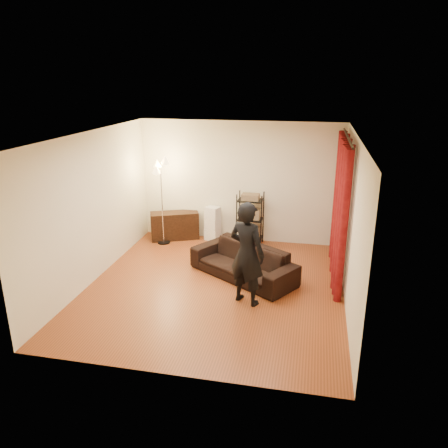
% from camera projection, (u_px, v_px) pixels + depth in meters
% --- Properties ---
extents(floor, '(5.00, 5.00, 0.00)m').
position_uv_depth(floor, '(215.00, 287.00, 7.85)').
color(floor, brown).
rests_on(floor, ground).
extents(ceiling, '(5.00, 5.00, 0.00)m').
position_uv_depth(ceiling, '(214.00, 135.00, 6.98)').
color(ceiling, white).
rests_on(ceiling, ground).
extents(wall_back, '(5.00, 0.00, 5.00)m').
position_uv_depth(wall_back, '(240.00, 182.00, 9.73)').
color(wall_back, beige).
rests_on(wall_back, ground).
extents(wall_front, '(5.00, 0.00, 5.00)m').
position_uv_depth(wall_front, '(166.00, 278.00, 5.10)').
color(wall_front, beige).
rests_on(wall_front, ground).
extents(wall_left, '(0.00, 5.00, 5.00)m').
position_uv_depth(wall_left, '(93.00, 207.00, 7.85)').
color(wall_left, beige).
rests_on(wall_left, ground).
extents(wall_right, '(0.00, 5.00, 5.00)m').
position_uv_depth(wall_right, '(351.00, 224.00, 6.98)').
color(wall_right, beige).
rests_on(wall_right, ground).
extents(curtain_rod, '(0.04, 2.65, 0.04)m').
position_uv_depth(curtain_rod, '(348.00, 137.00, 7.65)').
color(curtain_rod, black).
rests_on(curtain_rod, wall_right).
extents(curtain, '(0.22, 2.65, 2.55)m').
position_uv_depth(curtain, '(340.00, 208.00, 8.07)').
color(curtain, maroon).
rests_on(curtain, ground).
extents(sofa, '(2.19, 1.81, 0.61)m').
position_uv_depth(sofa, '(243.00, 262.00, 8.15)').
color(sofa, black).
rests_on(sofa, ground).
extents(person, '(0.75, 0.64, 1.74)m').
position_uv_depth(person, '(247.00, 254.00, 7.05)').
color(person, black).
rests_on(person, ground).
extents(media_cabinet, '(1.16, 0.80, 0.63)m').
position_uv_depth(media_cabinet, '(175.00, 225.00, 10.10)').
color(media_cabinet, black).
rests_on(media_cabinet, ground).
extents(storage_boxes, '(0.39, 0.36, 0.79)m').
position_uv_depth(storage_boxes, '(212.00, 224.00, 9.98)').
color(storage_boxes, silver).
rests_on(storage_boxes, ground).
extents(wire_shelf, '(0.60, 0.47, 1.19)m').
position_uv_depth(wire_shelf, '(250.00, 219.00, 9.65)').
color(wire_shelf, black).
rests_on(wire_shelf, ground).
extents(floor_lamp, '(0.35, 0.35, 1.90)m').
position_uv_depth(floor_lamp, '(162.00, 203.00, 9.62)').
color(floor_lamp, silver).
rests_on(floor_lamp, ground).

